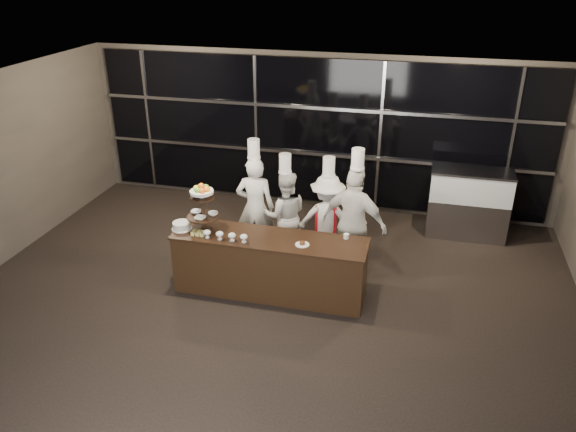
% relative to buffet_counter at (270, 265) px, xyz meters
% --- Properties ---
extents(room, '(10.00, 10.00, 10.00)m').
position_rel_buffet_counter_xyz_m(room, '(0.01, -1.65, 1.03)').
color(room, black).
rests_on(room, ground).
extents(window_wall, '(8.60, 0.10, 2.80)m').
position_rel_buffet_counter_xyz_m(window_wall, '(0.01, 3.29, 1.04)').
color(window_wall, black).
rests_on(window_wall, ground).
extents(buffet_counter, '(2.84, 0.74, 0.92)m').
position_rel_buffet_counter_xyz_m(buffet_counter, '(0.00, 0.00, 0.00)').
color(buffet_counter, black).
rests_on(buffet_counter, ground).
extents(display_stand, '(0.48, 0.48, 0.74)m').
position_rel_buffet_counter_xyz_m(display_stand, '(-1.00, -0.00, 0.87)').
color(display_stand, black).
rests_on(display_stand, buffet_counter).
extents(compotes, '(0.67, 0.11, 0.12)m').
position_rel_buffet_counter_xyz_m(compotes, '(-0.59, -0.22, 0.54)').
color(compotes, silver).
rests_on(compotes, buffet_counter).
extents(layer_cake, '(0.30, 0.30, 0.11)m').
position_rel_buffet_counter_xyz_m(layer_cake, '(-1.34, -0.05, 0.51)').
color(layer_cake, white).
rests_on(layer_cake, buffet_counter).
extents(pastry_squares, '(0.20, 0.13, 0.05)m').
position_rel_buffet_counter_xyz_m(pastry_squares, '(-1.02, -0.17, 0.48)').
color(pastry_squares, '#E0D56D').
rests_on(pastry_squares, buffet_counter).
extents(small_plate, '(0.20, 0.20, 0.05)m').
position_rel_buffet_counter_xyz_m(small_plate, '(0.51, -0.10, 0.47)').
color(small_plate, white).
rests_on(small_plate, buffet_counter).
extents(chef_cup, '(0.08, 0.08, 0.07)m').
position_rel_buffet_counter_xyz_m(chef_cup, '(1.07, 0.25, 0.49)').
color(chef_cup, white).
rests_on(chef_cup, buffet_counter).
extents(display_case, '(1.38, 0.60, 1.24)m').
position_rel_buffet_counter_xyz_m(display_case, '(2.89, 2.65, 0.22)').
color(display_case, '#A5A5AA').
rests_on(display_case, ground).
extents(chef_a, '(0.67, 0.49, 2.02)m').
position_rel_buffet_counter_xyz_m(chef_a, '(-0.55, 1.09, 0.42)').
color(chef_a, white).
rests_on(chef_a, ground).
extents(chef_b, '(0.87, 0.76, 1.81)m').
position_rel_buffet_counter_xyz_m(chef_b, '(-0.05, 1.12, 0.30)').
color(chef_b, silver).
rests_on(chef_b, ground).
extents(chef_c, '(0.98, 0.58, 1.81)m').
position_rel_buffet_counter_xyz_m(chef_c, '(0.64, 1.13, 0.30)').
color(chef_c, white).
rests_on(chef_c, ground).
extents(chef_d, '(1.13, 0.73, 2.09)m').
position_rel_buffet_counter_xyz_m(chef_d, '(1.11, 0.80, 0.44)').
color(chef_d, white).
rests_on(chef_d, ground).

